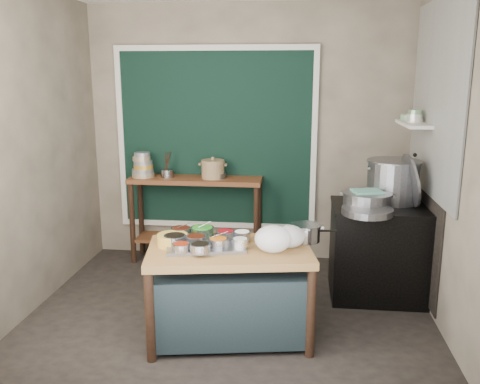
# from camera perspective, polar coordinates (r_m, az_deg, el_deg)

# --- Properties ---
(floor) EXTENTS (3.50, 3.00, 0.02)m
(floor) POSITION_cam_1_polar(r_m,az_deg,el_deg) (4.60, -1.10, -13.59)
(floor) COLOR #29241F
(floor) RESTS_ON ground
(back_wall) EXTENTS (3.50, 0.02, 2.80)m
(back_wall) POSITION_cam_1_polar(r_m,az_deg,el_deg) (5.65, 0.86, 6.43)
(back_wall) COLOR gray
(back_wall) RESTS_ON floor
(left_wall) EXTENTS (0.02, 3.00, 2.80)m
(left_wall) POSITION_cam_1_polar(r_m,az_deg,el_deg) (4.73, -22.91, 4.11)
(left_wall) COLOR gray
(left_wall) RESTS_ON floor
(right_wall) EXTENTS (0.02, 3.00, 2.80)m
(right_wall) POSITION_cam_1_polar(r_m,az_deg,el_deg) (4.30, 22.80, 3.32)
(right_wall) COLOR gray
(right_wall) RESTS_ON floor
(curtain_panel) EXTENTS (2.10, 0.02, 1.90)m
(curtain_panel) POSITION_cam_1_polar(r_m,az_deg,el_deg) (5.66, -2.73, 5.93)
(curtain_panel) COLOR black
(curtain_panel) RESTS_ON back_wall
(curtain_frame) EXTENTS (2.22, 0.03, 2.02)m
(curtain_frame) POSITION_cam_1_polar(r_m,az_deg,el_deg) (5.65, -2.75, 5.91)
(curtain_frame) COLOR beige
(curtain_frame) RESTS_ON back_wall
(tile_panel) EXTENTS (0.02, 1.70, 1.70)m
(tile_panel) POSITION_cam_1_polar(r_m,az_deg,el_deg) (4.78, 21.17, 9.78)
(tile_panel) COLOR #B2B2AA
(tile_panel) RESTS_ON right_wall
(soot_patch) EXTENTS (0.01, 1.30, 1.30)m
(soot_patch) POSITION_cam_1_polar(r_m,az_deg,el_deg) (5.05, 19.88, -3.25)
(soot_patch) COLOR black
(soot_patch) RESTS_ON right_wall
(wall_shelf) EXTENTS (0.22, 0.70, 0.03)m
(wall_shelf) POSITION_cam_1_polar(r_m,az_deg,el_deg) (5.06, 18.94, 7.24)
(wall_shelf) COLOR beige
(wall_shelf) RESTS_ON right_wall
(prep_table) EXTENTS (1.35, 0.92, 0.75)m
(prep_table) POSITION_cam_1_polar(r_m,az_deg,el_deg) (4.07, -1.17, -11.30)
(prep_table) COLOR olive
(prep_table) RESTS_ON floor
(back_counter) EXTENTS (1.45, 0.40, 0.95)m
(back_counter) POSITION_cam_1_polar(r_m,az_deg,el_deg) (5.69, -4.93, -3.08)
(back_counter) COLOR brown
(back_counter) RESTS_ON floor
(stove_block) EXTENTS (0.90, 0.68, 0.85)m
(stove_block) POSITION_cam_1_polar(r_m,az_deg,el_deg) (4.97, 15.49, -6.56)
(stove_block) COLOR black
(stove_block) RESTS_ON floor
(stove_top) EXTENTS (0.92, 0.69, 0.03)m
(stove_top) POSITION_cam_1_polar(r_m,az_deg,el_deg) (4.84, 15.80, -1.64)
(stove_top) COLOR black
(stove_top) RESTS_ON stove_block
(condiment_tray) EXTENTS (0.67, 0.54, 0.03)m
(condiment_tray) POSITION_cam_1_polar(r_m,az_deg,el_deg) (3.97, -3.88, -5.92)
(condiment_tray) COLOR gray
(condiment_tray) RESTS_ON prep_table
(condiment_bowls) EXTENTS (0.66, 0.54, 0.08)m
(condiment_bowls) POSITION_cam_1_polar(r_m,az_deg,el_deg) (3.98, -4.22, -5.18)
(condiment_bowls) COLOR gray
(condiment_bowls) RESTS_ON condiment_tray
(yellow_basin) EXTENTS (0.28, 0.28, 0.09)m
(yellow_basin) POSITION_cam_1_polar(r_m,az_deg,el_deg) (4.00, -7.59, -5.35)
(yellow_basin) COLOR #B47935
(yellow_basin) RESTS_ON prep_table
(saucepan) EXTENTS (0.28, 0.28, 0.14)m
(saucepan) POSITION_cam_1_polar(r_m,az_deg,el_deg) (4.10, 7.35, -4.55)
(saucepan) COLOR gray
(saucepan) RESTS_ON prep_table
(plastic_bag_a) EXTENTS (0.32, 0.29, 0.21)m
(plastic_bag_a) POSITION_cam_1_polar(r_m,az_deg,el_deg) (3.81, 3.71, -5.28)
(plastic_bag_a) COLOR white
(plastic_bag_a) RESTS_ON prep_table
(plastic_bag_b) EXTENTS (0.23, 0.20, 0.17)m
(plastic_bag_b) POSITION_cam_1_polar(r_m,az_deg,el_deg) (3.94, 5.65, -4.99)
(plastic_bag_b) COLOR white
(plastic_bag_b) RESTS_ON prep_table
(bowl_stack) EXTENTS (0.24, 0.24, 0.27)m
(bowl_stack) POSITION_cam_1_polar(r_m,az_deg,el_deg) (5.68, -10.86, 2.86)
(bowl_stack) COLOR tan
(bowl_stack) RESTS_ON back_counter
(utensil_cup) EXTENTS (0.17, 0.17, 0.09)m
(utensil_cup) POSITION_cam_1_polar(r_m,az_deg,el_deg) (5.63, -8.13, 2.09)
(utensil_cup) COLOR gray
(utensil_cup) RESTS_ON back_counter
(ceramic_crock) EXTENTS (0.29, 0.29, 0.18)m
(ceramic_crock) POSITION_cam_1_polar(r_m,az_deg,el_deg) (5.51, -3.06, 2.47)
(ceramic_crock) COLOR #957A51
(ceramic_crock) RESTS_ON back_counter
(wide_bowl) EXTENTS (0.24, 0.24, 0.06)m
(wide_bowl) POSITION_cam_1_polar(r_m,az_deg,el_deg) (5.53, -2.77, 1.87)
(wide_bowl) COLOR gray
(wide_bowl) RESTS_ON back_counter
(stock_pot) EXTENTS (0.66, 0.66, 0.40)m
(stock_pot) POSITION_cam_1_polar(r_m,az_deg,el_deg) (4.95, 16.79, 1.17)
(stock_pot) COLOR gray
(stock_pot) RESTS_ON stove_top
(pot_lid) EXTENTS (0.17, 0.50, 0.49)m
(pot_lid) POSITION_cam_1_polar(r_m,az_deg,el_deg) (4.83, 18.62, 1.25)
(pot_lid) COLOR gray
(pot_lid) RESTS_ON stove_top
(steamer) EXTENTS (0.55, 0.55, 0.15)m
(steamer) POSITION_cam_1_polar(r_m,az_deg,el_deg) (4.68, 14.04, -0.91)
(steamer) COLOR gray
(steamer) RESTS_ON stove_top
(green_cloth) EXTENTS (0.29, 0.25, 0.02)m
(green_cloth) POSITION_cam_1_polar(r_m,az_deg,el_deg) (4.66, 14.10, 0.08)
(green_cloth) COLOR #62AB8C
(green_cloth) RESTS_ON steamer
(shallow_pan) EXTENTS (0.58, 0.58, 0.06)m
(shallow_pan) POSITION_cam_1_polar(r_m,az_deg,el_deg) (4.49, 14.09, -2.10)
(shallow_pan) COLOR gray
(shallow_pan) RESTS_ON stove_top
(shelf_bowl_stack) EXTENTS (0.15, 0.15, 0.12)m
(shelf_bowl_stack) POSITION_cam_1_polar(r_m,az_deg,el_deg) (5.04, 19.03, 8.01)
(shelf_bowl_stack) COLOR silver
(shelf_bowl_stack) RESTS_ON wall_shelf
(shelf_bowl_green) EXTENTS (0.17, 0.17, 0.05)m
(shelf_bowl_green) POSITION_cam_1_polar(r_m,az_deg,el_deg) (5.30, 18.40, 7.98)
(shelf_bowl_green) COLOR gray
(shelf_bowl_green) RESTS_ON wall_shelf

